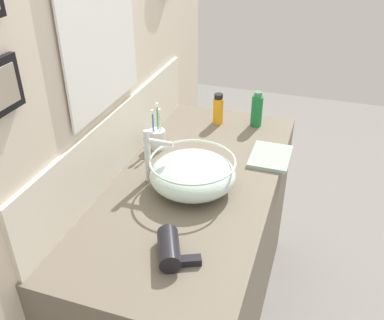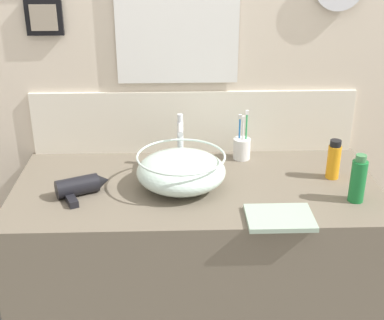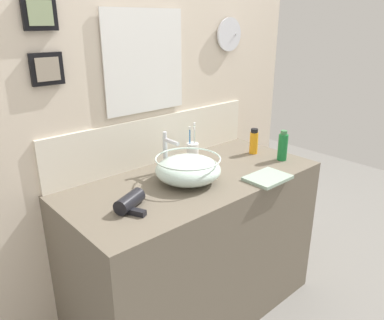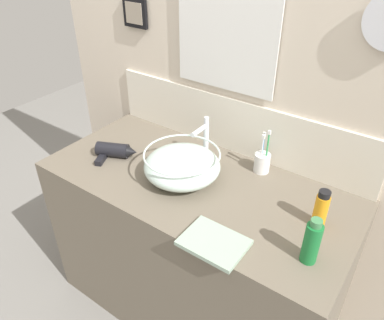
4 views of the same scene
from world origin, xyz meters
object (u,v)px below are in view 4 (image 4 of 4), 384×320
Objects in this scene: spray_bottle at (321,209)px; hand_towel at (214,243)px; toothbrush_cup at (262,162)px; glass_bowl_sink at (182,165)px; soap_dispenser at (312,242)px; faucet at (204,137)px; hair_drier at (115,151)px.

spray_bottle reaches higher than hand_towel.
glass_bowl_sink is at bearing -135.48° from toothbrush_cup.
soap_dispenser is at bearing -79.83° from spray_bottle.
spray_bottle is (0.57, -0.11, -0.05)m from faucet.
soap_dispenser is 1.14× the size of spray_bottle.
toothbrush_cup reaches higher than soap_dispenser.
faucet is 0.67m from soap_dispenser.
faucet is at bearing 30.52° from hair_drier.
faucet is 0.42m from hair_drier.
toothbrush_cup is (0.25, 0.08, -0.08)m from faucet.
hair_drier reaches higher than hand_towel.
spray_bottle is 0.70× the size of hand_towel.
hair_drier is at bearing 175.23° from soap_dispenser.
soap_dispenser is 0.32m from hand_towel.
faucet reaches higher than toothbrush_cup.
hand_towel is (0.07, -0.49, -0.04)m from toothbrush_cup.
toothbrush_cup is 0.37m from spray_bottle.
hand_towel is at bearing -16.61° from hair_drier.
faucet is 1.05× the size of toothbrush_cup.
soap_dispenser is at bearing 22.78° from hand_towel.
hair_drier is 0.67m from toothbrush_cup.
soap_dispenser is (0.35, -0.37, 0.03)m from toothbrush_cup.
toothbrush_cup is at bearing 25.55° from hair_drier.
hand_towel is (-0.25, -0.30, -0.06)m from spray_bottle.
faucet reaches higher than soap_dispenser.
glass_bowl_sink is 0.40m from hand_towel.
spray_bottle is at bearing 5.82° from glass_bowl_sink.
soap_dispenser is (0.60, -0.12, 0.01)m from glass_bowl_sink.
spray_bottle is (0.92, 0.10, 0.04)m from hair_drier.
toothbrush_cup is 1.19× the size of soap_dispenser.
hand_towel is (0.67, -0.20, -0.02)m from hair_drier.
hair_drier is (-0.35, -0.04, -0.03)m from glass_bowl_sink.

